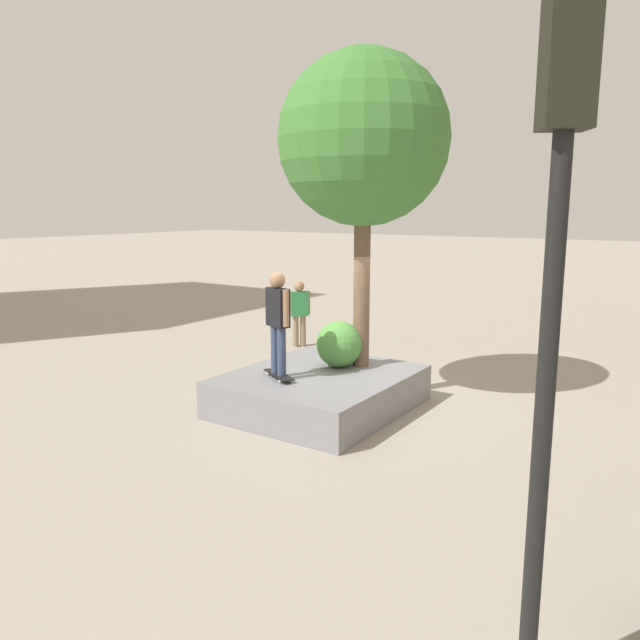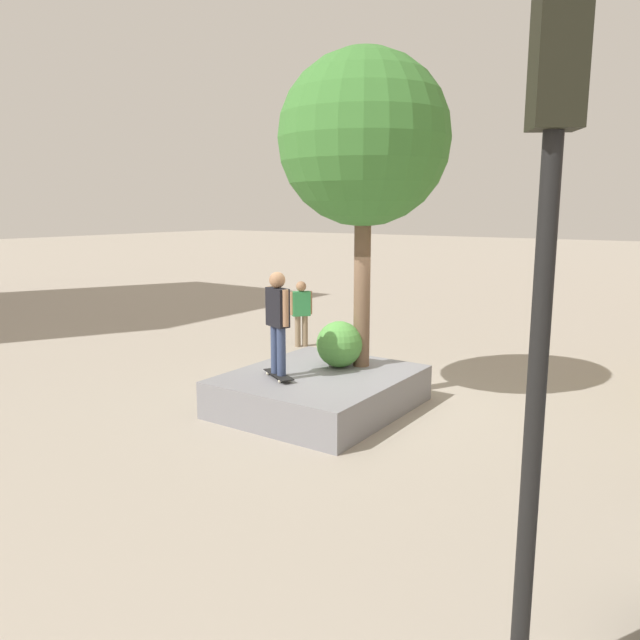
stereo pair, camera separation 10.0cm
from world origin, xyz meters
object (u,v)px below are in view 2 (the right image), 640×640
(skateboarder, at_px, (278,316))
(passerby_with_bag, at_px, (301,309))
(planter_ledge, at_px, (320,391))
(traffic_light_corner, at_px, (546,238))
(skateboard, at_px, (278,375))
(plaza_tree, at_px, (364,140))

(skateboarder, distance_m, passerby_with_bag, 5.00)
(planter_ledge, xyz_separation_m, passerby_with_bag, (-3.58, -2.99, 0.61))
(traffic_light_corner, bearing_deg, skateboard, -126.62)
(planter_ledge, bearing_deg, traffic_light_corner, 46.70)
(plaza_tree, xyz_separation_m, passerby_with_bag, (-2.76, -3.29, -3.47))
(planter_ledge, relative_size, traffic_light_corner, 0.66)
(planter_ledge, height_order, skateboard, skateboard)
(traffic_light_corner, relative_size, passerby_with_bag, 2.90)
(skateboard, bearing_deg, plaza_tree, 154.65)
(plaza_tree, relative_size, passerby_with_bag, 3.29)
(skateboard, relative_size, skateboarder, 0.49)
(plaza_tree, distance_m, skateboarder, 3.19)
(traffic_light_corner, bearing_deg, planter_ledge, -133.30)
(planter_ledge, xyz_separation_m, skateboarder, (0.62, -0.38, 1.33))
(skateboarder, distance_m, traffic_light_corner, 6.34)
(plaza_tree, xyz_separation_m, traffic_light_corner, (5.12, 4.26, -1.26))
(planter_ledge, bearing_deg, passerby_with_bag, -140.17)
(skateboarder, bearing_deg, passerby_with_bag, -148.24)
(plaza_tree, xyz_separation_m, skateboarder, (1.45, -0.69, -2.76))
(plaza_tree, height_order, passerby_with_bag, plaza_tree)
(plaza_tree, relative_size, skateboarder, 3.17)
(traffic_light_corner, bearing_deg, passerby_with_bag, -136.23)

